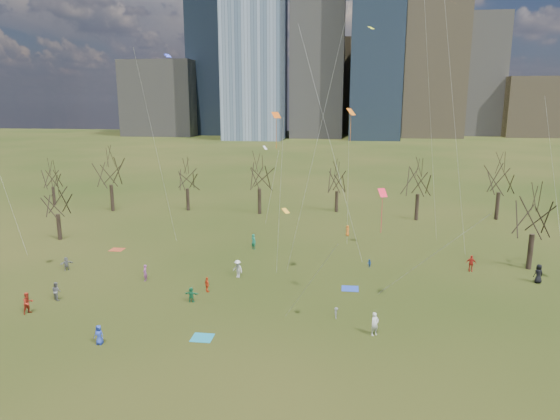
# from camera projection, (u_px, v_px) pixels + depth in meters

# --- Properties ---
(ground) EXTENTS (500.00, 500.00, 0.00)m
(ground) POSITION_uv_depth(u_px,v_px,m) (260.00, 330.00, 39.20)
(ground) COLOR black
(ground) RESTS_ON ground
(downtown_skyline) EXTENTS (212.50, 78.00, 118.00)m
(downtown_skyline) POSITION_uv_depth(u_px,v_px,m) (331.00, 53.00, 234.82)
(downtown_skyline) COLOR slate
(downtown_skyline) RESTS_ON ground
(bare_tree_row) EXTENTS (113.04, 29.80, 9.50)m
(bare_tree_row) POSITION_uv_depth(u_px,v_px,m) (302.00, 179.00, 73.90)
(bare_tree_row) COLOR black
(bare_tree_row) RESTS_ON ground
(blanket_teal) EXTENTS (1.60, 1.50, 0.03)m
(blanket_teal) POSITION_uv_depth(u_px,v_px,m) (202.00, 338.00, 37.84)
(blanket_teal) COLOR teal
(blanket_teal) RESTS_ON ground
(blanket_navy) EXTENTS (1.60, 1.50, 0.03)m
(blanket_navy) POSITION_uv_depth(u_px,v_px,m) (350.00, 289.00, 47.65)
(blanket_navy) COLOR #2644B4
(blanket_navy) RESTS_ON ground
(blanket_crimson) EXTENTS (1.60, 1.50, 0.03)m
(blanket_crimson) POSITION_uv_depth(u_px,v_px,m) (117.00, 250.00, 59.97)
(blanket_crimson) COLOR #B14023
(blanket_crimson) RESTS_ON ground
(person_0) EXTENTS (0.78, 0.54, 1.51)m
(person_0) POSITION_uv_depth(u_px,v_px,m) (99.00, 335.00, 36.72)
(person_0) COLOR #2942B3
(person_0) RESTS_ON ground
(person_1) EXTENTS (0.80, 0.76, 1.84)m
(person_1) POSITION_uv_depth(u_px,v_px,m) (375.00, 324.00, 38.11)
(person_1) COLOR silver
(person_1) RESTS_ON ground
(person_2) EXTENTS (1.02, 1.12, 1.87)m
(person_2) POSITION_uv_depth(u_px,v_px,m) (28.00, 303.00, 41.98)
(person_2) COLOR #AA2818
(person_2) RESTS_ON ground
(person_3) EXTENTS (0.37, 0.63, 0.96)m
(person_3) POSITION_uv_depth(u_px,v_px,m) (336.00, 313.00, 41.14)
(person_3) COLOR slate
(person_3) RESTS_ON ground
(person_4) EXTENTS (0.81, 0.89, 1.46)m
(person_4) POSITION_uv_depth(u_px,v_px,m) (207.00, 285.00, 46.70)
(person_4) COLOR #E64319
(person_4) RESTS_ON ground
(person_5) EXTENTS (1.30, 0.44, 1.39)m
(person_5) POSITION_uv_depth(u_px,v_px,m) (191.00, 295.00, 44.40)
(person_5) COLOR #1B7D4D
(person_5) RESTS_ON ground
(person_6) EXTENTS (1.08, 0.87, 1.92)m
(person_6) POSITION_uv_depth(u_px,v_px,m) (538.00, 274.00, 48.97)
(person_6) COLOR black
(person_6) RESTS_ON ground
(person_7) EXTENTS (0.44, 0.63, 1.67)m
(person_7) POSITION_uv_depth(u_px,v_px,m) (145.00, 273.00, 49.59)
(person_7) COLOR #954A8F
(person_7) RESTS_ON ground
(person_8) EXTENTS (0.55, 0.58, 0.95)m
(person_8) POSITION_uv_depth(u_px,v_px,m) (369.00, 264.00, 53.46)
(person_8) COLOR #224A94
(person_8) RESTS_ON ground
(person_9) EXTENTS (1.35, 1.18, 1.82)m
(person_9) POSITION_uv_depth(u_px,v_px,m) (238.00, 269.00, 50.55)
(person_9) COLOR silver
(person_9) RESTS_ON ground
(person_10) EXTENTS (1.05, 0.51, 1.74)m
(person_10) POSITION_uv_depth(u_px,v_px,m) (471.00, 263.00, 52.35)
(person_10) COLOR red
(person_10) RESTS_ON ground
(person_11) EXTENTS (1.29, 1.20, 1.44)m
(person_11) POSITION_uv_depth(u_px,v_px,m) (66.00, 264.00, 52.66)
(person_11) COLOR slate
(person_11) RESTS_ON ground
(person_12) EXTENTS (0.59, 0.77, 1.41)m
(person_12) POSITION_uv_depth(u_px,v_px,m) (348.00, 231.00, 66.01)
(person_12) COLOR orange
(person_12) RESTS_ON ground
(person_13) EXTENTS (0.82, 0.78, 1.88)m
(person_13) POSITION_uv_depth(u_px,v_px,m) (254.00, 242.00, 60.07)
(person_13) COLOR #1C8062
(person_13) RESTS_ON ground
(person_14) EXTENTS (1.03, 0.95, 1.69)m
(person_14) POSITION_uv_depth(u_px,v_px,m) (56.00, 291.00, 44.82)
(person_14) COLOR slate
(person_14) RESTS_ON ground
(kites_airborne) EXTENTS (56.31, 37.20, 31.52)m
(kites_airborne) POSITION_uv_depth(u_px,v_px,m) (305.00, 144.00, 46.64)
(kites_airborne) COLOR #DA5812
(kites_airborne) RESTS_ON ground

